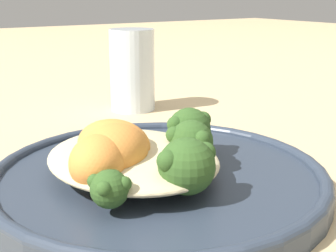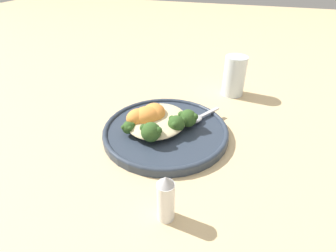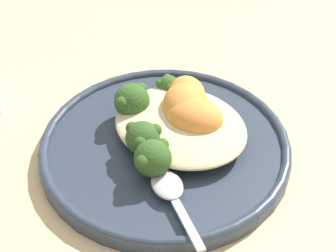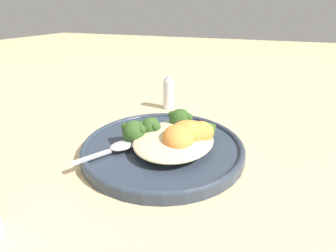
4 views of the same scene
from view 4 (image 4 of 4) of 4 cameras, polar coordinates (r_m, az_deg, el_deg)
ground_plane at (r=0.50m, az=0.20°, el=-5.03°), size 4.00×4.00×0.00m
plate at (r=0.48m, az=-1.11°, el=-4.51°), size 0.29×0.29×0.02m
quinoa_mound at (r=0.46m, az=1.22°, el=-2.99°), size 0.16×0.14×0.02m
broccoli_stalk_0 at (r=0.48m, az=6.28°, el=-1.96°), size 0.11×0.08×0.03m
broccoli_stalk_1 at (r=0.51m, az=2.48°, el=0.60°), size 0.11×0.05×0.04m
broccoli_stalk_2 at (r=0.48m, az=-3.15°, el=-0.87°), size 0.06×0.09×0.04m
broccoli_stalk_3 at (r=0.47m, az=-6.59°, el=-1.61°), size 0.04×0.11×0.04m
sweet_potato_chunk_0 at (r=0.46m, az=4.30°, el=-1.60°), size 0.08×0.09×0.05m
sweet_potato_chunk_1 at (r=0.46m, az=6.89°, el=-1.43°), size 0.07×0.07×0.04m
sweet_potato_chunk_2 at (r=0.46m, az=6.70°, el=-1.93°), size 0.05×0.06×0.04m
sweet_potato_chunk_3 at (r=0.44m, az=2.25°, el=-2.59°), size 0.08×0.07×0.04m
spoon at (r=0.46m, az=-10.89°, el=-4.55°), size 0.11×0.08×0.01m
salt_shaker at (r=0.69m, az=0.08°, el=7.40°), size 0.03×0.03×0.09m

